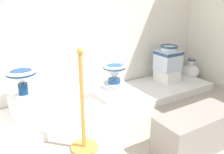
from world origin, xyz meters
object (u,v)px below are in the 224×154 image
antique_toilet_leftmost (22,78)px  plinth_block_slender_white (114,92)px  decorative_vase_companion (190,71)px  plinth_block_pale_glazed (167,75)px  antique_toilet_pale_glazed (168,58)px  stanchion_post_near_left (83,123)px  plinth_block_leftmost (26,107)px  museum_bench (196,131)px  antique_toilet_slender_white (114,74)px

antique_toilet_leftmost → plinth_block_slender_white: (1.18, -0.12, -0.41)m
plinth_block_slender_white → decorative_vase_companion: size_ratio=1.01×
plinth_block_slender_white → plinth_block_pale_glazed: plinth_block_pale_glazed is taller
antique_toilet_pale_glazed → plinth_block_pale_glazed: bearing=0.0°
antique_toilet_leftmost → stanchion_post_near_left: bearing=-64.9°
antique_toilet_leftmost → decorative_vase_companion: antique_toilet_leftmost is taller
plinth_block_leftmost → antique_toilet_leftmost: (0.00, -0.00, 0.37)m
stanchion_post_near_left → museum_bench: bearing=-31.3°
plinth_block_slender_white → stanchion_post_near_left: stanchion_post_near_left is taller
plinth_block_slender_white → plinth_block_leftmost: bearing=174.3°
plinth_block_leftmost → plinth_block_pale_glazed: (2.29, 0.00, -0.02)m
plinth_block_leftmost → plinth_block_pale_glazed: plinth_block_leftmost is taller
stanchion_post_near_left → plinth_block_leftmost: bearing=115.1°
plinth_block_pale_glazed → antique_toilet_leftmost: bearing=-179.9°
decorative_vase_companion → museum_bench: museum_bench is taller
plinth_block_leftmost → antique_toilet_slender_white: 1.21m
plinth_block_slender_white → antique_toilet_slender_white: (0.00, 0.00, 0.28)m
plinth_block_slender_white → decorative_vase_companion: bearing=4.9°
antique_toilet_pale_glazed → museum_bench: bearing=-124.0°
museum_bench → antique_toilet_slender_white: bearing=97.6°
antique_toilet_slender_white → stanchion_post_near_left: (-0.80, -0.69, -0.17)m
antique_toilet_leftmost → antique_toilet_pale_glazed: bearing=0.1°
plinth_block_slender_white → museum_bench: (0.17, -1.28, 0.01)m
antique_toilet_leftmost → plinth_block_slender_white: 1.25m
antique_toilet_leftmost → plinth_block_slender_white: antique_toilet_leftmost is taller
decorative_vase_companion → stanchion_post_near_left: stanchion_post_near_left is taller
museum_bench → plinth_block_slender_white: bearing=97.6°
antique_toilet_leftmost → antique_toilet_pale_glazed: 2.29m
antique_toilet_leftmost → museum_bench: bearing=-46.1°
plinth_block_pale_glazed → museum_bench: 1.69m
plinth_block_pale_glazed → plinth_block_slender_white: bearing=-173.8°
plinth_block_leftmost → museum_bench: size_ratio=0.42×
decorative_vase_companion → antique_toilet_slender_white: bearing=-175.1°
antique_toilet_leftmost → plinth_block_pale_glazed: size_ratio=1.00×
plinth_block_pale_glazed → stanchion_post_near_left: (-1.91, -0.81, 0.09)m
antique_toilet_pale_glazed → museum_bench: antique_toilet_pale_glazed is taller
antique_toilet_slender_white → plinth_block_pale_glazed: size_ratio=0.94×
antique_toilet_slender_white → antique_toilet_pale_glazed: (1.12, 0.12, 0.05)m
stanchion_post_near_left → decorative_vase_companion: bearing=18.4°
plinth_block_pale_glazed → decorative_vase_companion: (0.61, 0.03, -0.04)m
plinth_block_pale_glazed → antique_toilet_pale_glazed: size_ratio=0.86×
plinth_block_slender_white → museum_bench: size_ratio=0.44×
plinth_block_slender_white → stanchion_post_near_left: 1.06m
antique_toilet_slender_white → antique_toilet_pale_glazed: 1.12m
antique_toilet_slender_white → antique_toilet_pale_glazed: antique_toilet_pale_glazed is taller
plinth_block_slender_white → plinth_block_pale_glazed: bearing=6.2°
antique_toilet_leftmost → museum_bench: size_ratio=0.40×
decorative_vase_companion → plinth_block_leftmost: bearing=-179.4°
plinth_block_leftmost → stanchion_post_near_left: 0.90m
museum_bench → stanchion_post_near_left: bearing=148.7°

